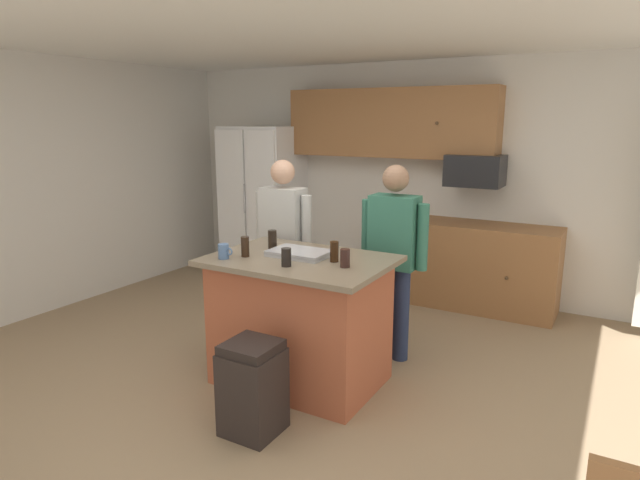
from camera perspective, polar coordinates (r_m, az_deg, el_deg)
floor at (r=4.21m, az=-2.27°, el=-15.30°), size 7.04×7.04×0.00m
ceiling at (r=3.77m, az=-2.64°, el=22.23°), size 7.04×7.04×0.00m
back_wall at (r=6.30m, az=11.28°, el=6.30°), size 6.40×0.10×2.60m
side_wall_left at (r=6.10m, az=-28.94°, el=4.76°), size 0.10×5.60×2.60m
cabinet_run_upper at (r=6.22m, az=7.36°, el=12.12°), size 2.40×0.38×0.75m
cabinet_run_lower at (r=5.99m, az=15.40°, el=-2.53°), size 1.80×0.63×0.90m
refrigerator at (r=6.89m, az=-6.00°, el=3.98°), size 0.89×0.76×1.88m
microwave_over_range at (r=5.84m, az=16.02°, el=7.04°), size 0.56×0.40×0.32m
kitchen_island at (r=4.12m, az=-2.09°, el=-8.38°), size 1.32×0.93×0.97m
person_guest_left at (r=4.43m, az=7.75°, el=-1.06°), size 0.57×0.22×1.62m
person_host_foreground at (r=4.84m, az=-3.85°, el=0.24°), size 0.57×0.22×1.63m
glass_pilsner at (r=3.72m, az=2.65°, el=-1.92°), size 0.07×0.07×0.13m
tumbler_amber at (r=4.25m, az=-5.04°, el=0.05°), size 0.07×0.07×0.15m
glass_short_whisky at (r=3.74m, az=-3.57°, el=-1.82°), size 0.07×0.07×0.13m
mug_ceramic_white at (r=4.00m, az=-10.09°, el=-1.19°), size 0.12×0.08×0.11m
glass_stout_tall at (r=4.03m, az=-7.89°, el=-0.70°), size 0.06×0.06×0.15m
glass_dark_ale at (r=3.85m, az=1.51°, el=-1.23°), size 0.06×0.06×0.15m
serving_tray at (r=4.03m, az=-2.16°, el=-1.38°), size 0.44×0.30×0.04m
trash_bin at (r=3.59m, az=-7.10°, el=-15.21°), size 0.34×0.34×0.61m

